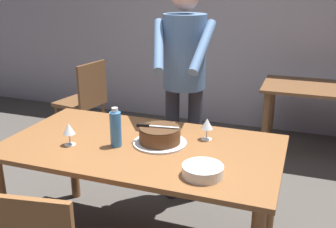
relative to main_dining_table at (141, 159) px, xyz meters
The scene contains 11 objects.
back_wall 2.74m from the main_dining_table, 90.00° to the left, with size 10.00×0.12×2.70m, color #ADA8B2.
main_dining_table is the anchor object (origin of this frame).
cake_on_platter 0.19m from the main_dining_table, 26.33° to the left, with size 0.34×0.34×0.11m.
cake_knife 0.22m from the main_dining_table, 50.27° to the left, with size 0.27×0.06×0.02m.
plate_stack 0.56m from the main_dining_table, 29.88° to the right, with size 0.22×0.22×0.06m.
wine_glass_near 0.47m from the main_dining_table, 31.19° to the left, with size 0.08×0.08×0.14m.
wine_glass_far 0.49m from the main_dining_table, 159.27° to the right, with size 0.08×0.08×0.14m.
water_bottle 0.26m from the main_dining_table, 152.22° to the right, with size 0.07×0.07×0.25m.
person_cutting_cake 0.81m from the main_dining_table, 85.00° to the left, with size 0.46×0.57×1.72m.
background_table 2.20m from the main_dining_table, 62.26° to the left, with size 1.00×0.70×0.74m.
background_chair_0 2.05m from the main_dining_table, 131.80° to the left, with size 0.51×0.51×0.90m.
Camera 1 is at (0.93, -2.07, 1.72)m, focal length 41.76 mm.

